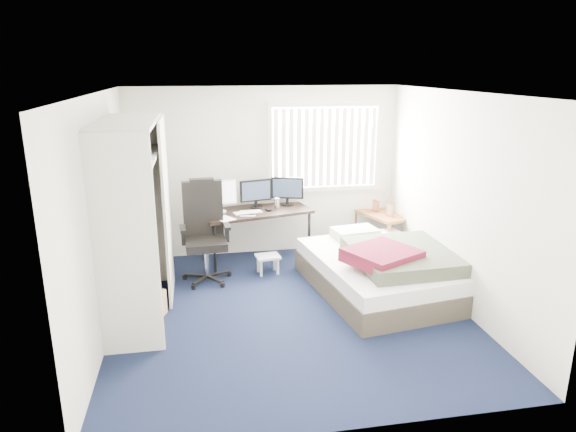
# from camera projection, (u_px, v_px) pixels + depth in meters

# --- Properties ---
(ground) EXTENTS (4.20, 4.20, 0.00)m
(ground) POSITION_uv_depth(u_px,v_px,m) (290.00, 311.00, 6.02)
(ground) COLOR black
(ground) RESTS_ON ground
(room_shell) EXTENTS (4.20, 4.20, 4.20)m
(room_shell) POSITION_uv_depth(u_px,v_px,m) (290.00, 186.00, 5.60)
(room_shell) COLOR silver
(room_shell) RESTS_ON ground
(window_assembly) EXTENTS (1.72, 0.09, 1.32)m
(window_assembly) POSITION_uv_depth(u_px,v_px,m) (325.00, 148.00, 7.66)
(window_assembly) COLOR white
(window_assembly) RESTS_ON ground
(closet) EXTENTS (0.64, 1.84, 2.22)m
(closet) POSITION_uv_depth(u_px,v_px,m) (136.00, 200.00, 5.61)
(closet) COLOR beige
(closet) RESTS_ON ground
(desk) EXTENTS (1.68, 1.08, 1.23)m
(desk) POSITION_uv_depth(u_px,v_px,m) (255.00, 208.00, 7.42)
(desk) COLOR black
(desk) RESTS_ON ground
(office_chair) EXTENTS (0.67, 0.67, 1.35)m
(office_chair) POSITION_uv_depth(u_px,v_px,m) (205.00, 242.00, 6.83)
(office_chair) COLOR black
(office_chair) RESTS_ON ground
(footstool) EXTENTS (0.35, 0.29, 0.26)m
(footstool) POSITION_uv_depth(u_px,v_px,m) (268.00, 260.00, 7.08)
(footstool) COLOR white
(footstool) RESTS_ON ground
(nightstand) EXTENTS (0.71, 0.97, 0.78)m
(nightstand) POSITION_uv_depth(u_px,v_px,m) (381.00, 218.00, 7.87)
(nightstand) COLOR brown
(nightstand) RESTS_ON ground
(bed) EXTENTS (1.88, 2.32, 0.69)m
(bed) POSITION_uv_depth(u_px,v_px,m) (383.00, 269.00, 6.50)
(bed) COLOR #3E372C
(bed) RESTS_ON ground
(pine_box) EXTENTS (0.47, 0.42, 0.29)m
(pine_box) POSITION_uv_depth(u_px,v_px,m) (146.00, 305.00, 5.86)
(pine_box) COLOR #AD7D56
(pine_box) RESTS_ON ground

